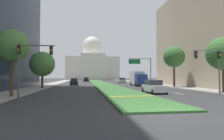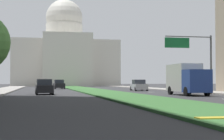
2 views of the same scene
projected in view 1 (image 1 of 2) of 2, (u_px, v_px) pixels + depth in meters
ground_plane at (98, 82)px, 66.48m from camera, size 260.00×260.00×0.00m
grass_median at (99, 83)px, 60.93m from camera, size 5.13×101.01×0.14m
median_curb_nose at (132, 96)px, 18.94m from camera, size 4.61×0.50×0.04m
lane_dashes_right at (136, 86)px, 43.29m from camera, size 0.16×40.71×0.01m
sidewalk_left at (54, 84)px, 53.51m from camera, size 4.00×101.01×0.15m
sidewalk_right at (145, 83)px, 57.25m from camera, size 4.00×101.01×0.15m
capitol_building at (92, 65)px, 121.44m from camera, size 31.33×29.68×28.57m
traffic_light_near_left at (28, 59)px, 17.71m from camera, size 3.34×0.35×5.20m
traffic_light_near_right at (213, 62)px, 21.87m from camera, size 3.34×0.35×5.20m
overhead_guide_sign at (142, 66)px, 45.12m from camera, size 5.47×0.20×6.50m
street_tree_left_near at (12, 46)px, 19.24m from camera, size 3.32×3.32×6.90m
street_tree_right_near at (223, 54)px, 24.12m from camera, size 4.20×4.20×7.13m
street_tree_left_mid at (42, 64)px, 32.71m from camera, size 4.24×4.24×6.37m
street_tree_right_mid at (174, 57)px, 36.63m from camera, size 4.04×4.04×7.92m
sedan_lead_stopped at (154, 87)px, 24.44m from camera, size 1.91×4.62×1.68m
sedan_midblock at (74, 82)px, 45.64m from camera, size 1.95×4.70×1.66m
sedan_distant at (122, 80)px, 60.23m from camera, size 2.15×4.41×1.67m
sedan_far_horizon at (86, 80)px, 74.28m from camera, size 2.17×4.79×1.72m
box_truck_delivery at (138, 78)px, 42.63m from camera, size 2.40×6.40×3.20m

